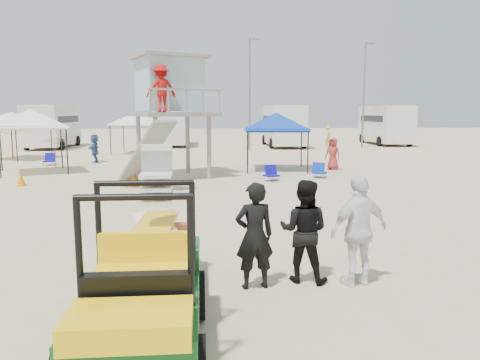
{
  "coord_description": "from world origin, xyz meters",
  "views": [
    {
      "loc": [
        -0.27,
        -7.28,
        2.83
      ],
      "look_at": [
        0.5,
        3.0,
        1.3
      ],
      "focal_mm": 35.0,
      "sensor_mm": 36.0,
      "label": 1
    }
  ],
  "objects": [
    {
      "name": "ground",
      "position": [
        0.0,
        0.0,
        0.0
      ],
      "size": [
        140.0,
        140.0,
        0.0
      ],
      "primitive_type": "plane",
      "color": "beige",
      "rests_on": "ground"
    },
    {
      "name": "utility_cart",
      "position": [
        -1.02,
        -2.14,
        0.91
      ],
      "size": [
        1.36,
        2.59,
        1.96
      ],
      "color": "#0B4919",
      "rests_on": "ground"
    },
    {
      "name": "surf_trailer",
      "position": [
        -1.02,
        0.2,
        0.82
      ],
      "size": [
        1.25,
        2.29,
        2.02
      ],
      "color": "black",
      "rests_on": "ground"
    },
    {
      "name": "man_left",
      "position": [
        0.5,
        -0.1,
        0.86
      ],
      "size": [
        0.69,
        0.51,
        1.73
      ],
      "primitive_type": "imported",
      "rotation": [
        0.0,
        0.0,
        3.3
      ],
      "color": "black",
      "rests_on": "ground"
    },
    {
      "name": "man_mid",
      "position": [
        1.35,
        0.15,
        0.86
      ],
      "size": [
        1.02,
        0.92,
        1.72
      ],
      "primitive_type": "imported",
      "rotation": [
        0.0,
        0.0,
        2.75
      ],
      "color": "black",
      "rests_on": "ground"
    },
    {
      "name": "man_right",
      "position": [
        2.2,
        -0.1,
        0.91
      ],
      "size": [
        1.16,
        0.78,
        1.83
      ],
      "primitive_type": "imported",
      "rotation": [
        0.0,
        0.0,
        3.48
      ],
      "color": "white",
      "rests_on": "ground"
    },
    {
      "name": "lifeguard_tower",
      "position": [
        -1.72,
        12.88,
        3.73
      ],
      "size": [
        4.15,
        4.15,
        5.01
      ],
      "color": "gray",
      "rests_on": "ground"
    },
    {
      "name": "canopy_blue",
      "position": [
        3.14,
        14.97,
        2.61
      ],
      "size": [
        3.16,
        3.16,
        3.16
      ],
      "color": "black",
      "rests_on": "ground"
    },
    {
      "name": "canopy_white_a",
      "position": [
        -8.14,
        14.75,
        2.77
      ],
      "size": [
        3.69,
        3.69,
        3.32
      ],
      "color": "black",
      "rests_on": "ground"
    },
    {
      "name": "canopy_white_b",
      "position": [
        -11.52,
        21.24,
        2.63
      ],
      "size": [
        3.96,
        3.96,
        3.18
      ],
      "color": "black",
      "rests_on": "ground"
    },
    {
      "name": "canopy_white_c",
      "position": [
        -4.78,
        24.38,
        2.61
      ],
      "size": [
        3.25,
        3.25,
        3.16
      ],
      "color": "black",
      "rests_on": "ground"
    },
    {
      "name": "umbrella_a",
      "position": [
        -11.49,
        20.75,
        0.95
      ],
      "size": [
        2.61,
        2.64,
        1.91
      ],
      "primitive_type": "imported",
      "rotation": [
        0.0,
        0.0,
        -0.3
      ],
      "color": "#B32813",
      "rests_on": "ground"
    },
    {
      "name": "umbrella_b",
      "position": [
        -7.74,
        16.65,
        0.78
      ],
      "size": [
        2.25,
        2.27,
        1.56
      ],
      "primitive_type": "imported",
      "rotation": [
        0.0,
        0.0,
        0.41
      ],
      "color": "gold",
      "rests_on": "ground"
    },
    {
      "name": "cone_near",
      "position": [
        -7.25,
        10.83,
        0.25
      ],
      "size": [
        0.34,
        0.34,
        0.5
      ],
      "primitive_type": "cone",
      "color": "orange",
      "rests_on": "ground"
    },
    {
      "name": "cone_far",
      "position": [
        -2.99,
        10.41,
        0.25
      ],
      "size": [
        0.34,
        0.34,
        0.5
      ],
      "primitive_type": "cone",
      "color": "orange",
      "rests_on": "ground"
    },
    {
      "name": "beach_chair_a",
      "position": [
        -8.44,
        17.86,
        0.31
      ],
      "size": [
        0.54,
        0.58,
        0.64
      ],
      "color": "#100E98",
      "rests_on": "ground"
    },
    {
      "name": "beach_chair_b",
      "position": [
        2.41,
        11.51,
        0.31
      ],
      "size": [
        0.71,
        0.78,
        0.64
      ],
      "color": "#100E9A",
      "rests_on": "ground"
    },
    {
      "name": "beach_chair_c",
      "position": [
        4.58,
        12.26,
        0.31
      ],
      "size": [
        0.72,
        0.81,
        0.64
      ],
      "color": "#0F2FA2",
      "rests_on": "ground"
    },
    {
      "name": "rv_far_left",
      "position": [
        -12.0,
        29.99,
        1.8
      ],
      "size": [
        2.64,
        6.8,
        3.25
      ],
      "color": "silver",
      "rests_on": "ground"
    },
    {
      "name": "rv_mid_left",
      "position": [
        -3.0,
        31.49,
        1.8
      ],
      "size": [
        2.65,
        6.5,
        3.25
      ],
      "color": "silver",
      "rests_on": "ground"
    },
    {
      "name": "rv_mid_right",
      "position": [
        6.0,
        29.99,
        1.8
      ],
      "size": [
        2.64,
        7.0,
        3.25
      ],
      "color": "silver",
      "rests_on": "ground"
    },
    {
      "name": "rv_far_right",
      "position": [
        15.0,
        31.49,
        1.8
      ],
      "size": [
        2.64,
        6.6,
        3.25
      ],
      "color": "silver",
      "rests_on": "ground"
    },
    {
      "name": "light_pole_left",
      "position": [
        3.0,
        27.0,
        4.0
      ],
      "size": [
        0.14,
        0.14,
        8.0
      ],
      "primitive_type": "cylinder",
      "color": "slate",
      "rests_on": "ground"
    },
    {
      "name": "light_pole_right",
      "position": [
        12.0,
        28.5,
        4.0
      ],
      "size": [
        0.14,
        0.14,
        8.0
      ],
      "primitive_type": "cylinder",
      "color": "slate",
      "rests_on": "ground"
    },
    {
      "name": "distant_beachgoers",
      "position": [
        0.36,
        19.64,
        0.8
      ],
      "size": [
        15.99,
        13.49,
        1.72
      ],
      "color": "#2F488E",
      "rests_on": "ground"
    }
  ]
}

